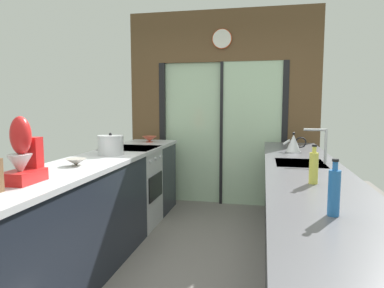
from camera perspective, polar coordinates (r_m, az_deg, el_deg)
The scene contains 13 objects.
ground_plane at distance 3.45m, azimuth 0.97°, elevation -17.87°, with size 5.04×7.60×0.02m, color slate.
back_wall_unit at distance 4.92m, azimuth 4.92°, elevation 7.73°, with size 2.64×0.12×2.70m.
left_counter_run at distance 3.16m, azimuth -17.47°, elevation -11.26°, with size 0.62×3.80×0.92m.
right_counter_run at distance 2.96m, azimuth 17.83°, elevation -12.48°, with size 0.62×3.80×0.92m.
sink_faucet at distance 3.09m, azimuth 20.51°, elevation 0.52°, with size 0.19×0.02×0.29m.
oven_range at distance 4.14m, azimuth -9.86°, elevation -7.00°, with size 0.60×0.60×0.92m.
mixing_bowl_mid at distance 2.95m, azimuth -18.43°, elevation -2.80°, with size 0.17×0.17×0.06m.
mixing_bowl_far at distance 4.62m, azimuth -6.98°, elevation 0.83°, with size 0.19×0.19×0.08m.
stand_mixer at distance 2.42m, azimuth -25.89°, elevation -1.99°, with size 0.17×0.27×0.42m.
stock_pot at distance 3.51m, azimuth -13.16°, elevation -0.15°, with size 0.25×0.25×0.22m.
kettle at distance 3.79m, azimuth 16.30°, elevation 0.15°, with size 0.24×0.15×0.21m.
soap_bottle_near at distance 1.67m, azimuth 22.23°, elevation -7.22°, with size 0.05×0.05×0.25m.
soap_bottle_far at distance 2.29m, azimuth 19.29°, elevation -3.60°, with size 0.06×0.06×0.24m.
Camera 1 is at (0.58, -2.49, 1.41)m, focal length 32.58 mm.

